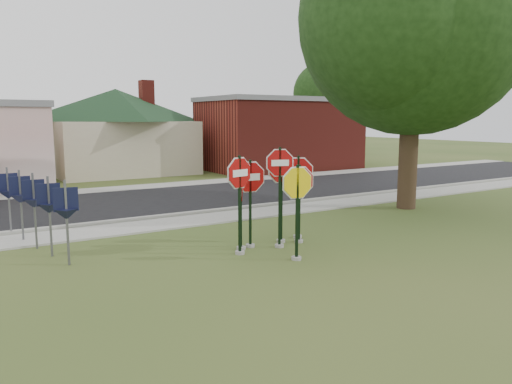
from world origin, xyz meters
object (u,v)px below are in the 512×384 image
stop_sign_yellow (297,200)px  oak_tree (414,18)px  stop_sign_left (240,191)px  stop_sign_center (280,183)px

stop_sign_yellow → oak_tree: 10.10m
stop_sign_yellow → stop_sign_left: 1.48m
stop_sign_left → stop_sign_yellow: bearing=-52.3°
stop_sign_left → oak_tree: oak_tree is taller
stop_sign_left → oak_tree: bearing=14.8°
stop_sign_center → stop_sign_yellow: stop_sign_center is taller
stop_sign_center → oak_tree: size_ratio=0.23×
stop_sign_left → stop_sign_center: bearing=1.3°
stop_sign_left → oak_tree: (8.65, 2.29, 5.34)m
stop_sign_yellow → stop_sign_left: bearing=127.7°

